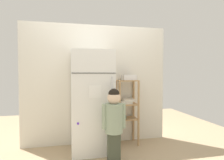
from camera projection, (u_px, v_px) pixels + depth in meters
name	position (u px, v px, depth m)	size (l,w,h in m)	color
ground_plane	(100.00, 150.00, 3.07)	(6.00, 6.00, 0.00)	tan
kitchen_wall_back	(97.00, 84.00, 3.38)	(2.57, 0.03, 2.10)	silver
refrigerator	(92.00, 101.00, 3.03)	(0.65, 0.64, 1.60)	white
child_standing	(114.00, 118.00, 2.62)	(0.33, 0.25, 1.04)	#424839
pantry_shelf_unit	(127.00, 106.00, 3.32)	(0.37, 0.30, 1.13)	tan
fruit_bin	(129.00, 78.00, 3.34)	(0.24, 0.18, 0.09)	white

